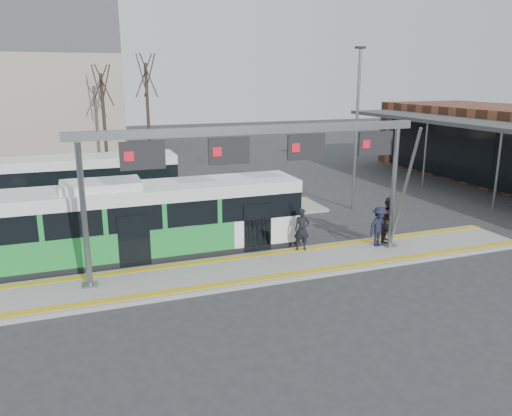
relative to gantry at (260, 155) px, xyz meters
The scene contains 14 objects.
ground 4.32m from the gantry, 36.20° to the right, with size 120.00×120.00×0.00m, color #2D2D30.
platform_main 4.25m from the gantry, 36.20° to the right, with size 22.00×3.00×0.15m, color gray.
platform_second 9.55m from the gantry, 115.25° to the left, with size 20.00×3.00×0.15m, color gray.
tactile_main 4.16m from the gantry, 36.20° to the right, with size 22.00×2.65×0.02m.
tactile_second 10.47m from the gantry, 112.32° to the left, with size 20.00×0.35×0.02m.
gantry is the anchor object (origin of this frame).
hero_bus 5.23m from the gantry, 143.20° to the left, with size 11.75×2.51×3.23m.
bg_bus_green 13.43m from the gantry, 121.74° to the left, with size 11.77×2.65×2.94m.
passenger_a 4.00m from the gantry, 21.58° to the left, with size 0.64×0.42×1.75m, color black.
passenger_b 6.91m from the gantry, ahead, with size 0.95×0.74×1.96m, color #2E1E20.
passenger_c 6.32m from the gantry, ahead, with size 1.10×0.63×1.70m, color black.
tree_left 27.60m from the gantry, 97.64° to the left, with size 1.40×1.40×8.30m.
tree_mid 29.54m from the gantry, 89.41° to the left, with size 1.40×1.40×9.34m.
lamp_east 10.14m from the gantry, 39.15° to the left, with size 0.50×0.25×8.53m.
Camera 1 is at (-6.64, -16.41, 7.02)m, focal length 35.00 mm.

